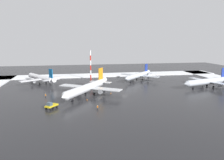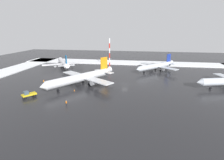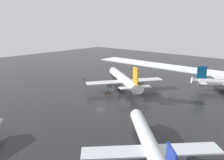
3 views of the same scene
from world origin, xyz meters
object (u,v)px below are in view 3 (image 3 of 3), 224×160
Objects in this scene: airplane_parked_portside at (149,144)px; airplane_far_rear at (123,79)px; ground_crew_mid_apron at (147,77)px; ground_crew_near_tug at (84,78)px; traffic_cone_mid_line at (111,83)px; traffic_cone_near_nose at (108,94)px; pushback_tug at (114,73)px; ground_crew_beside_wing at (137,83)px.

airplane_far_rear is at bearing -1.28° from airplane_parked_portside.
airplane_parked_portside is 59.36m from ground_crew_mid_apron.
ground_crew_mid_apron is at bearing 37.33° from ground_crew_near_tug.
airplane_parked_portside is 51.33m from traffic_cone_mid_line.
airplane_far_rear is 55.73× the size of traffic_cone_near_nose.
traffic_cone_mid_line is at bearing 162.72° from pushback_tug.
ground_crew_beside_wing reaches higher than traffic_cone_near_nose.
airplane_far_rear is 17.93× the size of ground_crew_beside_wing.
airplane_parked_portside is 4.68× the size of pushback_tug.
traffic_cone_near_nose is at bearing 8.17° from airplane_parked_portside.
ground_crew_beside_wing is at bearing 123.68° from ground_crew_mid_apron.
airplane_far_rear is 11.12m from traffic_cone_near_nose.
ground_crew_mid_apron is at bearing -12.60° from airplane_parked_portside.
pushback_tug is at bearing 68.94° from ground_crew_near_tug.
airplane_parked_portside reaches higher than ground_crew_near_tug.
airplane_parked_portside reaches higher than pushback_tug.
airplane_far_rear is 45.60m from airplane_parked_portside.
ground_crew_beside_wing is at bearing -61.64° from traffic_cone_mid_line.
ground_crew_mid_apron is (3.56, -15.92, -0.31)m from pushback_tug.
airplane_far_rear reaches higher than airplane_parked_portside.
ground_crew_near_tug is (30.57, 52.45, -1.94)m from airplane_parked_portside.
airplane_far_rear is at bearing 111.62° from ground_crew_mid_apron.
traffic_cone_mid_line is (-12.97, -9.26, -1.01)m from pushback_tug.
airplane_far_rear is 20.75m from ground_crew_near_tug.
ground_crew_mid_apron is (17.14, 0.50, -2.48)m from airplane_far_rear.
ground_crew_mid_apron is at bearing 98.50° from ground_crew_beside_wing.
ground_crew_near_tug is 24.06m from ground_crew_beside_wing.
traffic_cone_mid_line is (11.14, 8.89, 0.00)m from traffic_cone_near_nose.
traffic_cone_near_nose is (-24.10, -18.15, -1.01)m from pushback_tug.
ground_crew_mid_apron is (49.67, 32.44, -1.94)m from airplane_parked_portside.
traffic_cone_mid_line is at bearing 3.96° from airplane_parked_portside.
ground_crew_beside_wing reaches higher than traffic_cone_mid_line.
airplane_far_rear reaches higher than ground_crew_mid_apron.
pushback_tug is at bearing 35.53° from traffic_cone_mid_line.
traffic_cone_near_nose is 14.25m from traffic_cone_mid_line.
traffic_cone_near_nose and traffic_cone_mid_line have the same top height.
ground_crew_beside_wing is at bearing -165.61° from pushback_tug.
airplane_parked_portside reaches higher than traffic_cone_mid_line.
traffic_cone_near_nose is (-16.24, 0.56, -0.70)m from ground_crew_beside_wing.
ground_crew_near_tug is 3.11× the size of traffic_cone_near_nose.
ground_crew_near_tug reaches higher than traffic_cone_near_nose.
traffic_cone_near_nose is at bearing -141.39° from traffic_cone_mid_line.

